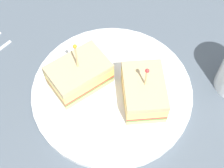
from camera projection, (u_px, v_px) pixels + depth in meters
The scene contains 4 objects.
ground_plane at pixel (112, 96), 61.86cm from camera, with size 98.59×98.59×2.00cm, color #4C5660.
plate at pixel (112, 91), 60.47cm from camera, with size 29.42×29.42×1.24cm, color white.
sandwich_half_front at pixel (79, 74), 58.55cm from camera, with size 9.25×11.73×11.10cm.
sandwich_half_back at pixel (144, 92), 56.67cm from camera, with size 11.31×9.48×9.56cm.
Camera 1 is at (28.02, -11.23, 53.04)cm, focal length 52.65 mm.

